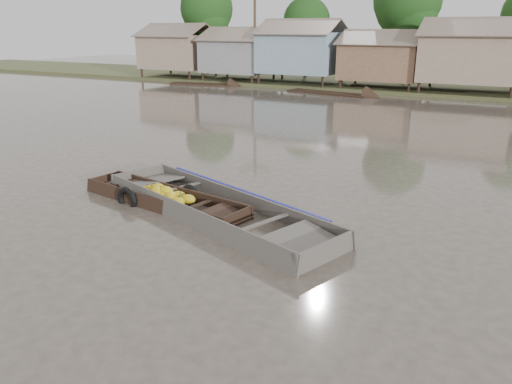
% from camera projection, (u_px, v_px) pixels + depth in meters
% --- Properties ---
extents(ground, '(120.00, 120.00, 0.00)m').
position_uv_depth(ground, '(226.00, 224.00, 12.57)').
color(ground, '#463F35').
rests_on(ground, ground).
extents(riverbank, '(120.00, 12.47, 10.22)m').
position_uv_depth(riverbank, '(482.00, 50.00, 36.98)').
color(riverbank, '#384723').
rests_on(riverbank, ground).
extents(banana_boat, '(5.57, 2.18, 0.78)m').
position_uv_depth(banana_boat, '(161.00, 198.00, 14.01)').
color(banana_boat, black).
rests_on(banana_boat, ground).
extents(viewer_boat, '(7.96, 4.44, 0.62)m').
position_uv_depth(viewer_boat, '(215.00, 213.00, 13.14)').
color(viewer_boat, '#49443E').
rests_on(viewer_boat, ground).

